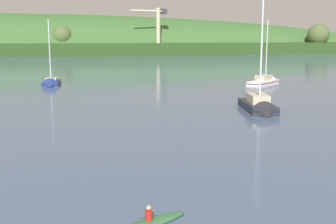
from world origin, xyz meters
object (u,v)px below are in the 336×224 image
dockside_crane (157,31)px  sailboat_midwater_white (51,84)px  sailboat_near_mooring (266,82)px  canoe_with_paddler (149,223)px  sailboat_far_left (259,109)px

dockside_crane → sailboat_midwater_white: 127.55m
dockside_crane → sailboat_near_mooring: 126.78m
sailboat_near_mooring → dockside_crane: bearing=46.6°
dockside_crane → canoe_with_paddler: dockside_crane is taller
sailboat_far_left → sailboat_midwater_white: bearing=-132.8°
sailboat_midwater_white → canoe_with_paddler: sailboat_midwater_white is taller
dockside_crane → sailboat_near_mooring: (-0.85, -126.36, -10.27)m
dockside_crane → sailboat_midwater_white: bearing=59.6°
dockside_crane → sailboat_near_mooring: size_ratio=1.73×
sailboat_midwater_white → sailboat_far_left: 39.84m
sailboat_near_mooring → canoe_with_paddler: sailboat_near_mooring is taller
dockside_crane → sailboat_far_left: dockside_crane is taller
sailboat_far_left → canoe_with_paddler: sailboat_far_left is taller
dockside_crane → sailboat_midwater_white: size_ratio=1.72×
sailboat_near_mooring → sailboat_far_left: 28.67m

